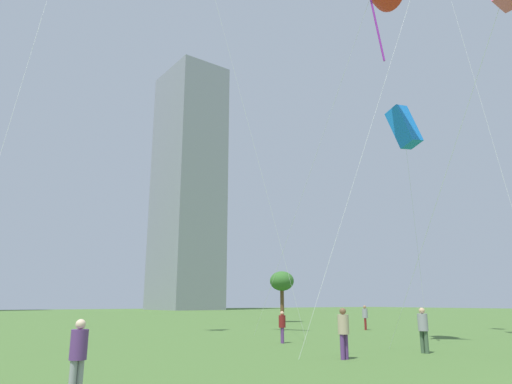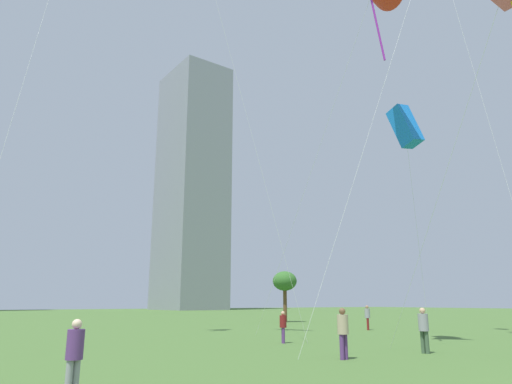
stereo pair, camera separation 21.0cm
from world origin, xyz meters
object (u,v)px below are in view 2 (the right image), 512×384
(person_standing_1, at_px, (283,325))
(person_standing_5, at_px, (75,352))
(person_standing_6, at_px, (424,327))
(person_standing_3, at_px, (343,329))
(park_tree_1, at_px, (285,282))
(distant_highrise_1, at_px, (192,185))
(kite_flying_2, at_px, (405,127))
(person_standing_2, at_px, (367,316))

(person_standing_1, height_order, person_standing_5, person_standing_5)
(person_standing_6, bearing_deg, person_standing_1, 8.23)
(person_standing_3, distance_m, park_tree_1, 32.35)
(person_standing_5, bearing_deg, person_standing_1, -164.92)
(person_standing_3, bearing_deg, distant_highrise_1, -114.64)
(kite_flying_2, bearing_deg, park_tree_1, 69.08)
(person_standing_5, xyz_separation_m, kite_flying_2, (17.82, 4.61, 10.76))
(person_standing_6, bearing_deg, park_tree_1, -33.47)
(person_standing_1, height_order, person_standing_2, person_standing_2)
(person_standing_6, bearing_deg, distant_highrise_1, -27.64)
(person_standing_3, distance_m, kite_flying_2, 13.47)
(kite_flying_2, bearing_deg, person_standing_3, -161.60)
(person_standing_2, relative_size, person_standing_5, 1.07)
(person_standing_3, distance_m, person_standing_6, 4.29)
(person_standing_3, bearing_deg, person_standing_2, -141.87)
(distant_highrise_1, bearing_deg, person_standing_3, -114.89)
(person_standing_6, bearing_deg, kite_flying_2, -58.90)
(person_standing_2, height_order, kite_flying_2, kite_flying_2)
(person_standing_6, bearing_deg, person_standing_3, 77.70)
(kite_flying_2, bearing_deg, person_standing_5, -165.48)
(person_standing_2, height_order, person_standing_5, person_standing_2)
(person_standing_1, xyz_separation_m, kite_flying_2, (5.64, -4.23, 10.82))
(person_standing_1, bearing_deg, person_standing_2, 139.40)
(person_standing_1, xyz_separation_m, person_standing_2, (12.15, 5.77, 0.12))
(person_standing_2, xyz_separation_m, person_standing_3, (-14.31, -12.59, 0.02))
(person_standing_1, height_order, kite_flying_2, kite_flying_2)
(person_standing_1, xyz_separation_m, person_standing_3, (-2.17, -6.82, 0.15))
(person_standing_1, height_order, person_standing_6, person_standing_6)
(person_standing_5, height_order, park_tree_1, park_tree_1)
(person_standing_6, height_order, park_tree_1, park_tree_1)
(person_standing_2, distance_m, kite_flying_2, 16.02)
(person_standing_6, xyz_separation_m, distant_highrise_1, (37.21, 105.95, 34.09))
(person_standing_2, height_order, park_tree_1, park_tree_1)
(person_standing_1, xyz_separation_m, park_tree_1, (15.05, 20.39, 3.25))
(park_tree_1, bearing_deg, person_standing_5, -132.97)
(park_tree_1, bearing_deg, kite_flying_2, -110.92)
(person_standing_5, height_order, person_standing_6, person_standing_6)
(person_standing_5, relative_size, person_standing_6, 0.92)
(kite_flying_2, relative_size, distant_highrise_1, 0.19)
(park_tree_1, bearing_deg, person_standing_3, -122.32)
(person_standing_1, distance_m, distant_highrise_1, 111.73)
(person_standing_3, xyz_separation_m, person_standing_6, (4.28, -0.30, -0.01))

